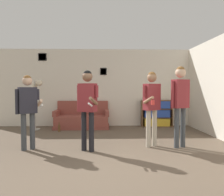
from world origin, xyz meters
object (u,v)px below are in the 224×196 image
(bookshelf, at_px, (157,113))
(person_player_foreground_left, at_px, (28,104))
(person_player_foreground_center, at_px, (87,102))
(person_spectator_near_bookshelf, at_px, (180,97))
(bottle_on_floor, at_px, (59,128))
(couch, at_px, (82,119))
(floor_lamp, at_px, (35,90))
(person_watcher_holding_cup, at_px, (152,101))

(bookshelf, height_order, person_player_foreground_left, person_player_foreground_left)
(person_player_foreground_left, relative_size, person_player_foreground_center, 0.95)
(person_spectator_near_bookshelf, bearing_deg, bottle_on_floor, 148.42)
(couch, height_order, floor_lamp, floor_lamp)
(couch, xyz_separation_m, person_spectator_near_bookshelf, (2.45, -2.53, 0.84))
(bookshelf, relative_size, person_player_foreground_center, 0.63)
(person_player_foreground_left, height_order, bottle_on_floor, person_player_foreground_left)
(couch, distance_m, bookshelf, 2.58)
(floor_lamp, xyz_separation_m, person_player_foreground_left, (0.59, -2.31, -0.30))
(person_spectator_near_bookshelf, relative_size, bottle_on_floor, 6.30)
(couch, distance_m, bottle_on_floor, 0.91)
(bottle_on_floor, bearing_deg, couch, 44.47)
(floor_lamp, xyz_separation_m, person_watcher_holding_cup, (3.29, -2.13, -0.23))
(person_player_foreground_left, bearing_deg, bottle_on_floor, 83.23)
(floor_lamp, bearing_deg, bottle_on_floor, -21.08)
(bookshelf, height_order, person_player_foreground_center, person_player_foreground_center)
(bookshelf, distance_m, person_player_foreground_center, 3.69)
(couch, relative_size, person_player_foreground_left, 1.12)
(person_player_foreground_left, bearing_deg, couch, 71.51)
(person_watcher_holding_cup, relative_size, person_spectator_near_bookshelf, 0.94)
(floor_lamp, distance_m, person_player_foreground_left, 2.40)
(person_watcher_holding_cup, distance_m, bottle_on_floor, 3.20)
(person_spectator_near_bookshelf, height_order, bottle_on_floor, person_spectator_near_bookshelf)
(floor_lamp, relative_size, bottle_on_floor, 5.62)
(bookshelf, xyz_separation_m, person_spectator_near_bookshelf, (-0.12, -2.72, 0.67))
(person_player_foreground_center, bearing_deg, person_player_foreground_left, 174.38)
(floor_lamp, height_order, person_player_foreground_center, person_player_foreground_center)
(couch, xyz_separation_m, person_player_foreground_left, (-0.88, -2.62, 0.69))
(person_player_foreground_left, bearing_deg, person_player_foreground_center, -5.62)
(person_player_foreground_center, bearing_deg, person_spectator_near_bookshelf, 6.14)
(couch, distance_m, person_player_foreground_center, 2.88)
(couch, bearing_deg, bookshelf, 4.37)
(person_watcher_holding_cup, bearing_deg, person_player_foreground_left, -176.26)
(bookshelf, xyz_separation_m, floor_lamp, (-4.03, -0.51, 0.82))
(person_spectator_near_bookshelf, bearing_deg, bookshelf, 87.55)
(bookshelf, bearing_deg, bottle_on_floor, -165.59)
(floor_lamp, height_order, person_player_foreground_left, floor_lamp)
(bookshelf, bearing_deg, person_player_foreground_center, -126.22)
(person_watcher_holding_cup, bearing_deg, person_spectator_near_bookshelf, -7.77)
(bookshelf, bearing_deg, floor_lamp, -172.83)
(couch, relative_size, bottle_on_floor, 6.27)
(couch, xyz_separation_m, bookshelf, (2.57, 0.20, 0.16))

